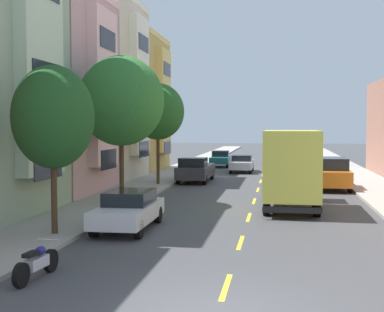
{
  "coord_description": "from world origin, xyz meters",
  "views": [
    {
      "loc": [
        1.22,
        -10.72,
        3.84
      ],
      "look_at": [
        -4.0,
        21.84,
        2.01
      ],
      "focal_mm": 50.73,
      "sensor_mm": 36.0,
      "label": 1
    }
  ],
  "objects_px": {
    "parked_pickup_charcoal": "(195,170)",
    "parked_sedan_black": "(305,152)",
    "street_tree_nearest": "(53,117)",
    "parked_sedan_forest": "(312,159)",
    "parked_hatchback_teal": "(220,159)",
    "moving_silver_sedan": "(242,163)",
    "street_tree_second": "(121,101)",
    "street_tree_third": "(158,112)",
    "parked_sedan_white": "(129,209)",
    "parked_suv_orange": "(332,173)",
    "delivery_box_truck": "(291,165)",
    "parked_motorcycle": "(37,263)"
  },
  "relations": [
    {
      "from": "parked_hatchback_teal",
      "to": "moving_silver_sedan",
      "type": "xyz_separation_m",
      "value": [
        2.42,
        -5.69,
        -0.01
      ]
    },
    {
      "from": "street_tree_nearest",
      "to": "parked_sedan_white",
      "type": "relative_size",
      "value": 1.28
    },
    {
      "from": "parked_pickup_charcoal",
      "to": "moving_silver_sedan",
      "type": "bearing_deg",
      "value": 72.9
    },
    {
      "from": "street_tree_nearest",
      "to": "parked_pickup_charcoal",
      "type": "distance_m",
      "value": 19.46
    },
    {
      "from": "street_tree_nearest",
      "to": "parked_sedan_forest",
      "type": "distance_m",
      "value": 36.71
    },
    {
      "from": "street_tree_second",
      "to": "parked_hatchback_teal",
      "type": "bearing_deg",
      "value": 85.03
    },
    {
      "from": "street_tree_second",
      "to": "parked_pickup_charcoal",
      "type": "xyz_separation_m",
      "value": [
        1.99,
        10.95,
        -4.23
      ]
    },
    {
      "from": "street_tree_second",
      "to": "parked_sedan_black",
      "type": "xyz_separation_m",
      "value": [
        10.71,
        39.66,
        -4.31
      ]
    },
    {
      "from": "street_tree_nearest",
      "to": "parked_sedan_black",
      "type": "distance_m",
      "value": 49.09
    },
    {
      "from": "parked_pickup_charcoal",
      "to": "street_tree_second",
      "type": "bearing_deg",
      "value": -100.28
    },
    {
      "from": "street_tree_third",
      "to": "parked_suv_orange",
      "type": "xyz_separation_m",
      "value": [
        10.81,
        -0.25,
        -3.77
      ]
    },
    {
      "from": "street_tree_nearest",
      "to": "moving_silver_sedan",
      "type": "bearing_deg",
      "value": 80.53
    },
    {
      "from": "parked_pickup_charcoal",
      "to": "parked_suv_orange",
      "type": "bearing_deg",
      "value": -19.17
    },
    {
      "from": "parked_pickup_charcoal",
      "to": "parked_sedan_white",
      "type": "xyz_separation_m",
      "value": [
        0.14,
        -17.26,
        -0.08
      ]
    },
    {
      "from": "street_tree_nearest",
      "to": "parked_hatchback_teal",
      "type": "height_order",
      "value": "street_tree_nearest"
    },
    {
      "from": "delivery_box_truck",
      "to": "parked_motorcycle",
      "type": "distance_m",
      "value": 14.5
    },
    {
      "from": "street_tree_third",
      "to": "parked_sedan_forest",
      "type": "height_order",
      "value": "street_tree_third"
    },
    {
      "from": "street_tree_nearest",
      "to": "street_tree_third",
      "type": "distance_m",
      "value": 16.27
    },
    {
      "from": "street_tree_nearest",
      "to": "street_tree_third",
      "type": "height_order",
      "value": "street_tree_third"
    },
    {
      "from": "parked_sedan_forest",
      "to": "street_tree_third",
      "type": "bearing_deg",
      "value": -119.93
    },
    {
      "from": "parked_hatchback_teal",
      "to": "street_tree_second",
      "type": "bearing_deg",
      "value": -94.97
    },
    {
      "from": "parked_sedan_black",
      "to": "moving_silver_sedan",
      "type": "xyz_separation_m",
      "value": [
        -6.11,
        -20.21,
        0.0
      ]
    },
    {
      "from": "parked_sedan_white",
      "to": "moving_silver_sedan",
      "type": "bearing_deg",
      "value": 84.51
    },
    {
      "from": "street_tree_third",
      "to": "parked_hatchback_teal",
      "type": "distance_m",
      "value": 17.61
    },
    {
      "from": "delivery_box_truck",
      "to": "moving_silver_sedan",
      "type": "height_order",
      "value": "delivery_box_truck"
    },
    {
      "from": "parked_pickup_charcoal",
      "to": "parked_suv_orange",
      "type": "relative_size",
      "value": 1.1
    },
    {
      "from": "parked_sedan_black",
      "to": "parked_sedan_white",
      "type": "distance_m",
      "value": 46.76
    },
    {
      "from": "parked_sedan_forest",
      "to": "parked_sedan_white",
      "type": "xyz_separation_m",
      "value": [
        -8.63,
        -33.12,
        0.0
      ]
    },
    {
      "from": "parked_sedan_forest",
      "to": "parked_motorcycle",
      "type": "relative_size",
      "value": 2.2
    },
    {
      "from": "parked_hatchback_teal",
      "to": "parked_pickup_charcoal",
      "type": "bearing_deg",
      "value": -90.81
    },
    {
      "from": "street_tree_nearest",
      "to": "parked_sedan_forest",
      "type": "relative_size",
      "value": 1.28
    },
    {
      "from": "street_tree_second",
      "to": "moving_silver_sedan",
      "type": "height_order",
      "value": "street_tree_second"
    },
    {
      "from": "street_tree_third",
      "to": "parked_hatchback_teal",
      "type": "relative_size",
      "value": 1.59
    },
    {
      "from": "parked_pickup_charcoal",
      "to": "parked_sedan_black",
      "type": "height_order",
      "value": "parked_pickup_charcoal"
    },
    {
      "from": "parked_pickup_charcoal",
      "to": "parked_sedan_white",
      "type": "distance_m",
      "value": 17.26
    },
    {
      "from": "parked_pickup_charcoal",
      "to": "moving_silver_sedan",
      "type": "xyz_separation_m",
      "value": [
        2.61,
        8.5,
        -0.08
      ]
    },
    {
      "from": "parked_suv_orange",
      "to": "moving_silver_sedan",
      "type": "xyz_separation_m",
      "value": [
        -6.21,
        11.56,
        -0.24
      ]
    },
    {
      "from": "parked_pickup_charcoal",
      "to": "parked_sedan_black",
      "type": "relative_size",
      "value": 1.18
    },
    {
      "from": "parked_sedan_white",
      "to": "moving_silver_sedan",
      "type": "distance_m",
      "value": 25.87
    },
    {
      "from": "parked_sedan_forest",
      "to": "parked_pickup_charcoal",
      "type": "xyz_separation_m",
      "value": [
        -8.77,
        -15.86,
        0.08
      ]
    },
    {
      "from": "parked_pickup_charcoal",
      "to": "street_tree_third",
      "type": "bearing_deg",
      "value": -125.14
    },
    {
      "from": "parked_hatchback_teal",
      "to": "moving_silver_sedan",
      "type": "bearing_deg",
      "value": -67.01
    },
    {
      "from": "parked_suv_orange",
      "to": "parked_sedan_forest",
      "type": "bearing_deg",
      "value": 90.16
    },
    {
      "from": "parked_sedan_forest",
      "to": "parked_sedan_black",
      "type": "xyz_separation_m",
      "value": [
        -0.04,
        12.85,
        0.0
      ]
    },
    {
      "from": "street_tree_nearest",
      "to": "street_tree_second",
      "type": "xyz_separation_m",
      "value": [
        -0.0,
        8.13,
        0.92
      ]
    },
    {
      "from": "street_tree_third",
      "to": "parked_pickup_charcoal",
      "type": "xyz_separation_m",
      "value": [
        1.99,
        2.82,
        -3.93
      ]
    },
    {
      "from": "street_tree_second",
      "to": "parked_suv_orange",
      "type": "xyz_separation_m",
      "value": [
        10.81,
        7.88,
        -4.07
      ]
    },
    {
      "from": "moving_silver_sedan",
      "to": "parked_suv_orange",
      "type": "bearing_deg",
      "value": -61.78
    },
    {
      "from": "parked_sedan_black",
      "to": "moving_silver_sedan",
      "type": "height_order",
      "value": "same"
    },
    {
      "from": "delivery_box_truck",
      "to": "moving_silver_sedan",
      "type": "relative_size",
      "value": 1.6
    }
  ]
}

